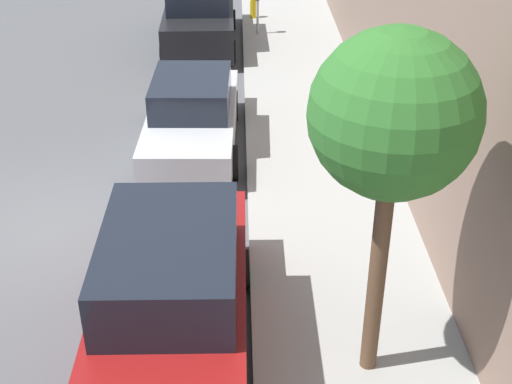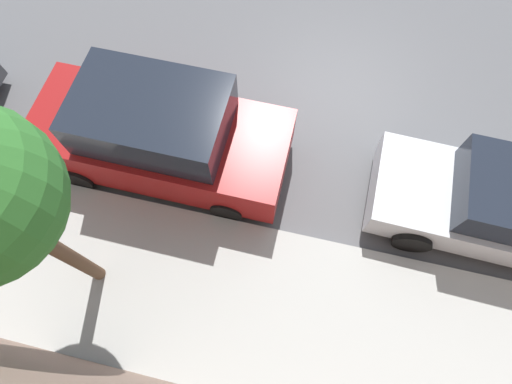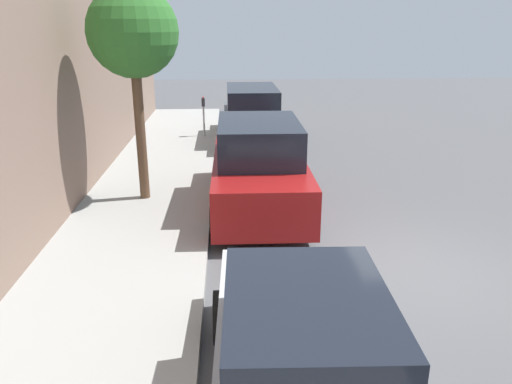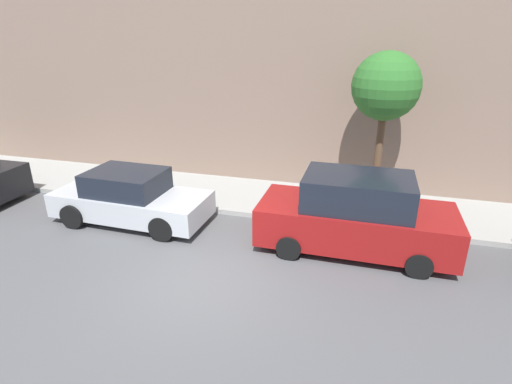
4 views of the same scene
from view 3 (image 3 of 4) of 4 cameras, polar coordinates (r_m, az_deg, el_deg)
name	(u,v)px [view 3 (image 3 of 4)]	position (r m, az deg, el deg)	size (l,w,h in m)	color
ground_plane	(415,273)	(8.88, 17.74, -8.76)	(60.00, 60.00, 0.00)	#515154
sidewalk	(115,277)	(8.50, -15.80, -9.28)	(2.93, 32.00, 0.15)	#9E9E99
parked_minivan_nearest	(252,116)	(17.35, -0.47, 8.69)	(2.02, 4.91, 1.90)	#4C5156
parked_suv_second	(259,168)	(10.97, 0.31, 2.73)	(2.08, 4.82, 1.98)	maroon
parked_sedan_third	(304,362)	(5.36, 5.51, -18.74)	(1.93, 4.55, 1.54)	#B7BABF
parking_meter_near	(204,112)	(17.80, -6.02, 9.10)	(0.11, 0.15, 1.38)	#ADADB2
street_tree	(133,34)	(11.16, -13.88, 17.14)	(1.91, 1.91, 4.60)	brown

